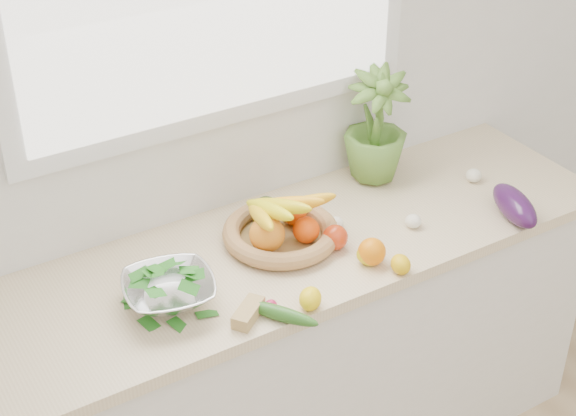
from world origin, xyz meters
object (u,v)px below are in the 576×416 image
apple (335,237)px  colander_with_spinach (169,286)px  cucumber (280,313)px  fruit_basket (280,227)px  potted_herb (376,125)px  eggplant (515,206)px

apple → colander_with_spinach: colander_with_spinach is taller
cucumber → fruit_basket: (0.19, 0.31, 0.03)m
colander_with_spinach → fruit_basket: bearing=14.3°
potted_herb → fruit_basket: potted_herb is taller
eggplant → cucumber: size_ratio=1.05×
eggplant → fruit_basket: fruit_basket is taller
apple → fruit_basket: bearing=136.8°
eggplant → colander_with_spinach: (-1.10, 0.17, 0.02)m
eggplant → fruit_basket: (-0.69, 0.27, 0.00)m
eggplant → cucumber: eggplant is taller
colander_with_spinach → eggplant: bearing=-8.6°
fruit_basket → apple: bearing=-43.2°
fruit_basket → eggplant: bearing=-21.6°
eggplant → cucumber: (-0.88, -0.04, -0.03)m
cucumber → fruit_basket: fruit_basket is taller
eggplant → potted_herb: (-0.23, 0.43, 0.16)m
fruit_basket → cucumber: bearing=-121.1°
cucumber → potted_herb: size_ratio=0.60×
potted_herb → fruit_basket: (-0.46, -0.16, -0.15)m
fruit_basket → colander_with_spinach: (-0.41, -0.11, 0.01)m
eggplant → potted_herb: 0.51m
potted_herb → eggplant: bearing=-62.1°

